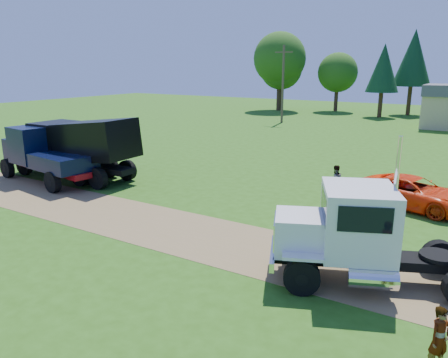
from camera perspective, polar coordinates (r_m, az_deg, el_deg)
The scene contains 8 objects.
ground at distance 17.02m, azimuth 1.59°, elevation -8.53°, with size 140.00×140.00×0.00m, color #2A5512.
dirt_track at distance 17.02m, azimuth 1.59°, elevation -8.51°, with size 120.00×4.20×0.01m, color olive.
white_semi_tractor at distance 14.28m, azimuth 17.27°, elevation -7.05°, with size 7.72×5.12×4.62m.
black_dump_truck at distance 27.72m, azimuth -18.58°, elevation 4.33°, with size 8.85×2.79×3.83m.
navy_truck at distance 28.07m, azimuth -22.59°, elevation 3.10°, with size 7.53×3.42×3.19m.
orange_pickup at distance 22.94m, azimuth 23.46°, elevation -1.63°, with size 2.49×5.39×1.50m, color #F2390B.
spectator_a at distance 11.44m, azimuth 26.34°, elevation -18.21°, with size 0.56×0.37×1.54m, color #999999.
spectator_b at distance 23.54m, azimuth 14.30°, elevation -0.24°, with size 0.82×0.64×1.68m, color #999999.
Camera 1 is at (7.83, -13.56, 6.69)m, focal length 35.00 mm.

